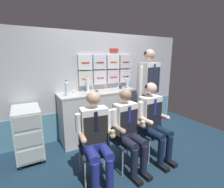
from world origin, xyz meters
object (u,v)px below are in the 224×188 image
Objects in this scene: crew_member_left at (96,135)px; water_bottle_tall at (88,84)px; coffee_cup_spare at (120,87)px; service_trolley at (28,132)px; crew_member_center at (129,127)px; folding_chair_left at (93,141)px; crew_member_right at (153,118)px; crew_member_standing at (148,87)px; folding_chair_center at (122,132)px; folding_chair_right at (146,125)px; snack_banana at (95,92)px.

water_bottle_tall is at bearing 73.21° from crew_member_left.
coffee_cup_spare is (1.11, 1.20, 0.34)m from crew_member_left.
service_trolley is 1.64m from crew_member_center.
coffee_cup_spare is (1.09, 1.04, 0.50)m from folding_chair_left.
water_bottle_tall reaches higher than crew_member_center.
service_trolley is 2.83× the size of water_bottle_tall.
crew_member_right is at bearing -94.00° from coffee_cup_spare.
crew_member_standing is (1.34, 0.57, 0.42)m from crew_member_left.
water_bottle_tall is at bearing 96.56° from folding_chair_center.
crew_member_center is at bearing 1.75° from crew_member_left.
folding_chair_right is (0.51, 0.04, 0.00)m from folding_chair_center.
service_trolley is 1.03× the size of folding_chair_right.
crew_member_center is at bearing -83.86° from water_bottle_tall.
folding_chair_center is 2.74× the size of water_bottle_tall.
crew_member_right is at bearing -5.43° from folding_chair_left.
water_bottle_tall reaches higher than snack_banana.
crew_member_center reaches higher than coffee_cup_spare.
snack_banana is at bearing -62.92° from water_bottle_tall.
coffee_cup_spare is (0.59, 1.18, 0.36)m from crew_member_center.
folding_chair_center is at bearing 2.19° from folding_chair_left.
crew_member_standing is 10.41× the size of snack_banana.
crew_member_standing is (0.82, 0.55, 0.43)m from crew_member_center.
folding_chair_right is (1.78, -0.81, 0.05)m from service_trolley.
service_trolley is 0.70× the size of crew_member_left.
crew_member_standing reaches higher than crew_member_right.
crew_member_standing is at bearing 33.89° from crew_member_center.
snack_banana is at bearing 118.54° from crew_member_right.
crew_member_center is (1.28, -1.01, 0.20)m from service_trolley.
service_trolley is 0.71× the size of crew_member_center.
service_trolley is at bearing -168.23° from water_bottle_tall.
service_trolley is 1.34m from water_bottle_tall.
crew_member_left reaches higher than crew_member_center.
folding_chair_right is 10.86× the size of coffee_cup_spare.
crew_member_standing is at bearing -12.46° from service_trolley.
folding_chair_center is at bearing -154.95° from crew_member_standing.
crew_member_right is 1.43m from water_bottle_tall.
crew_member_left reaches higher than coffee_cup_spare.
crew_member_left is at bearing -178.25° from crew_member_center.
folding_chair_left is at bearing -108.03° from water_bottle_tall.
snack_banana is at bearing 148.43° from crew_member_standing.
folding_chair_left is 1.03m from crew_member_right.
service_trolley is 1.03× the size of folding_chair_center.
coffee_cup_spare is at bearing -5.35° from water_bottle_tall.
coffee_cup_spare reaches higher than folding_chair_right.
snack_banana is (-0.04, 0.92, 0.48)m from folding_chair_center.
crew_member_left is at bearing -106.79° from water_bottle_tall.
coffee_cup_spare is (0.09, 0.98, 0.50)m from folding_chair_right.
crew_member_left is 16.04× the size of coffee_cup_spare.
coffee_cup_spare is (0.60, 1.02, 0.50)m from folding_chair_center.
crew_member_left is at bearing -157.05° from crew_member_standing.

